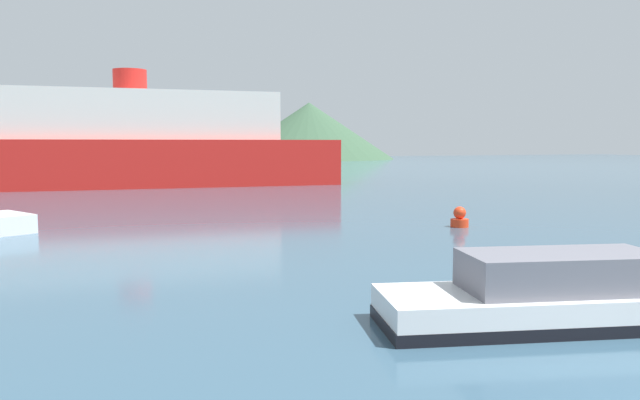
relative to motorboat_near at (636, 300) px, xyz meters
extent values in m
cube|color=white|center=(-0.81, 0.20, -0.08)|extent=(7.22, 3.39, 0.57)
cube|color=black|center=(-0.81, 0.20, -0.26)|extent=(7.25, 3.40, 0.20)
cube|color=slate|center=(-1.32, 0.32, 0.52)|extent=(3.42, 2.13, 0.62)
cube|color=red|center=(-4.88, 38.37, 1.23)|extent=(28.65, 10.99, 3.18)
cube|color=silver|center=(-4.88, 38.37, 4.46)|extent=(20.14, 9.07, 3.28)
cylinder|color=red|center=(-4.88, 38.37, 6.90)|extent=(2.30, 2.30, 1.60)
cylinder|color=red|center=(3.96, 10.99, -0.22)|extent=(0.63, 0.63, 0.28)
sphere|color=red|center=(3.96, 10.99, 0.15)|extent=(0.44, 0.44, 0.44)
cone|color=#38563D|center=(-6.02, 95.10, 2.85)|extent=(30.38, 30.38, 6.42)
cone|color=#38563D|center=(31.54, 100.06, 4.79)|extent=(31.11, 31.11, 10.31)
camera|label=1|loc=(-8.67, -7.57, 2.62)|focal=35.00mm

